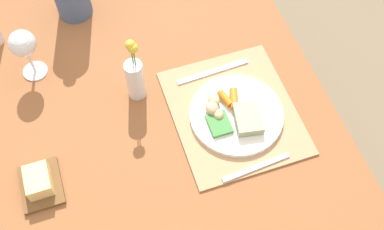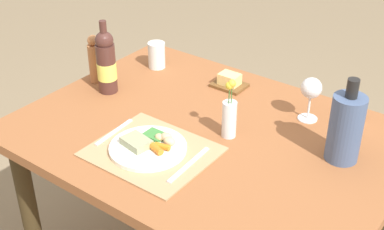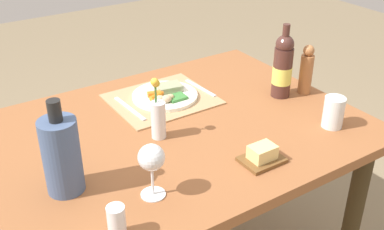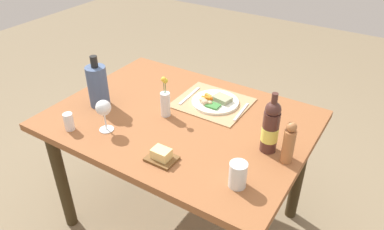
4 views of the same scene
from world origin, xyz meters
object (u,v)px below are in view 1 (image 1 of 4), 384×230
at_px(wine_glass, 23,45).
at_px(butter_dish, 40,183).
at_px(knife, 213,72).
at_px(dinner_plate, 235,114).
at_px(flower_vase, 135,77).
at_px(dining_table, 155,130).
at_px(fork, 256,167).

bearing_deg(wine_glass, butter_dish, 173.64).
relative_size(knife, butter_dish, 1.67).
bearing_deg(wine_glass, knife, -109.30).
bearing_deg(wine_glass, dinner_plate, -123.70).
height_order(dinner_plate, knife, dinner_plate).
height_order(knife, flower_vase, flower_vase).
bearing_deg(dining_table, wine_glass, 49.50).
bearing_deg(knife, wine_glass, 67.92).
bearing_deg(dinner_plate, flower_vase, 55.04).
xyz_separation_m(fork, butter_dish, (0.13, 0.53, 0.01)).
height_order(fork, knife, same).
xyz_separation_m(dining_table, dinner_plate, (-0.09, -0.21, 0.12)).
distance_m(fork, flower_vase, 0.40).
bearing_deg(knife, fork, 177.67).
height_order(flower_vase, wine_glass, flower_vase).
distance_m(dinner_plate, knife, 0.16).
distance_m(dinner_plate, butter_dish, 0.53).
relative_size(fork, wine_glass, 1.15).
relative_size(dining_table, fork, 6.91).
relative_size(dinner_plate, knife, 1.17).
xyz_separation_m(dining_table, wine_glass, (0.24, 0.28, 0.22)).
bearing_deg(dinner_plate, butter_dish, 93.62).
height_order(dinner_plate, flower_vase, flower_vase).
xyz_separation_m(dining_table, flower_vase, (0.08, 0.02, 0.18)).
relative_size(knife, wine_glass, 1.33).
bearing_deg(butter_dish, flower_vase, -57.21).
xyz_separation_m(dinner_plate, butter_dish, (-0.03, 0.53, 0.00)).
bearing_deg(fork, flower_vase, 30.90).
xyz_separation_m(knife, butter_dish, (-0.19, 0.52, 0.01)).
height_order(fork, wine_glass, wine_glass).
distance_m(knife, wine_glass, 0.52).
distance_m(dinner_plate, wine_glass, 0.60).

